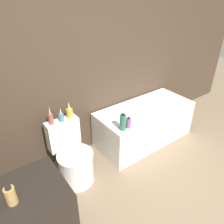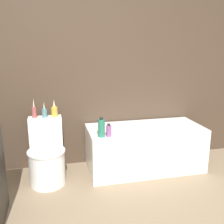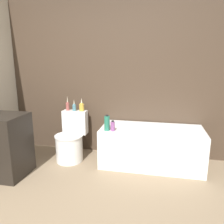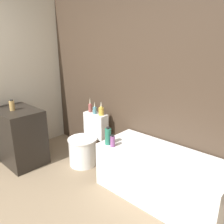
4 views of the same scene
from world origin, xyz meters
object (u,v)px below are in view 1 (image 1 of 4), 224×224
(bathtub, at_px, (144,124))
(toilet, at_px, (73,159))
(vase_silver, at_px, (61,116))
(shampoo_bottle_tall, at_px, (123,122))
(soap_bottle_glass, at_px, (11,195))
(shampoo_bottle_short, at_px, (129,123))
(vase_gold, at_px, (51,118))
(vase_bronze, at_px, (70,112))

(bathtub, bearing_deg, toilet, -177.28)
(vase_silver, distance_m, shampoo_bottle_tall, 0.74)
(soap_bottle_glass, xyz_separation_m, shampoo_bottle_short, (1.49, 0.52, -0.28))
(bathtub, xyz_separation_m, vase_gold, (-1.37, 0.15, 0.53))
(bathtub, bearing_deg, shampoo_bottle_short, -155.45)
(soap_bottle_glass, xyz_separation_m, vase_gold, (0.65, 0.92, -0.09))
(vase_gold, height_order, vase_bronze, vase_gold)
(vase_silver, bearing_deg, shampoo_bottle_short, -28.12)
(vase_gold, distance_m, vase_bronze, 0.24)
(bathtub, height_order, vase_silver, vase_silver)
(bathtub, bearing_deg, vase_gold, 173.66)
(toilet, relative_size, vase_silver, 3.95)
(vase_gold, distance_m, shampoo_bottle_tall, 0.85)
(bathtub, relative_size, toilet, 1.99)
(toilet, bearing_deg, vase_gold, 119.41)
(soap_bottle_glass, relative_size, vase_bronze, 0.75)
(soap_bottle_glass, xyz_separation_m, vase_silver, (0.77, 0.90, -0.11))
(soap_bottle_glass, bearing_deg, shampoo_bottle_short, 19.31)
(soap_bottle_glass, bearing_deg, vase_bronze, 45.91)
(bathtub, bearing_deg, shampoo_bottle_tall, -159.16)
(vase_bronze, bearing_deg, toilet, -118.86)
(vase_gold, distance_m, vase_silver, 0.12)
(soap_bottle_glass, height_order, shampoo_bottle_short, soap_bottle_glass)
(vase_bronze, bearing_deg, vase_silver, -170.47)
(soap_bottle_glass, xyz_separation_m, shampoo_bottle_tall, (1.40, 0.53, -0.24))
(shampoo_bottle_short, bearing_deg, bathtub, 24.55)
(vase_bronze, bearing_deg, bathtub, -7.90)
(bathtub, distance_m, vase_bronze, 1.26)
(vase_gold, bearing_deg, shampoo_bottle_tall, -27.38)
(vase_silver, bearing_deg, shampoo_bottle_tall, -30.62)
(vase_gold, height_order, shampoo_bottle_tall, vase_gold)
(vase_gold, height_order, vase_silver, vase_gold)
(shampoo_bottle_short, bearing_deg, soap_bottle_glass, -160.69)
(toilet, relative_size, shampoo_bottle_tall, 3.29)
(bathtub, distance_m, toilet, 1.25)
(bathtub, distance_m, vase_gold, 1.47)
(shampoo_bottle_tall, bearing_deg, bathtub, 20.84)
(bathtub, relative_size, vase_bronze, 6.92)
(vase_bronze, bearing_deg, shampoo_bottle_short, -34.03)
(bathtub, bearing_deg, soap_bottle_glass, -159.27)
(vase_silver, xyz_separation_m, vase_bronze, (0.12, 0.02, 0.01))
(toilet, bearing_deg, soap_bottle_glass, -137.64)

